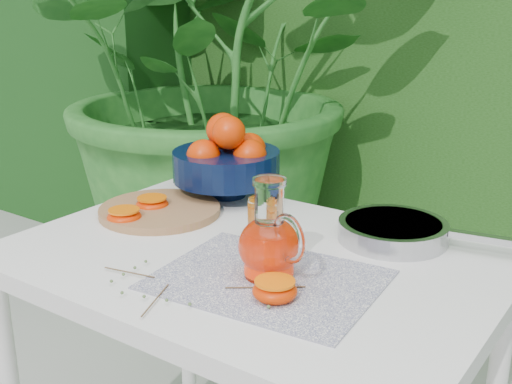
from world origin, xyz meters
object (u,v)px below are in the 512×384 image
Objects in this scene: saute_pan at (395,230)px; cutting_board at (160,210)px; juice_pitcher at (270,243)px; white_table at (251,290)px; fruit_bowl at (228,159)px.

cutting_board is at bearing -162.84° from saute_pan.
juice_pitcher is 0.45× the size of saute_pan.
saute_pan is at bearing 69.15° from juice_pitcher.
saute_pan reaches higher than white_table.
cutting_board is 1.52× the size of juice_pitcher.
cutting_board is at bearing 160.80° from juice_pitcher.
juice_pitcher is 0.34m from saute_pan.
fruit_bowl is 0.51m from juice_pitcher.
saute_pan is at bearing 17.16° from cutting_board.
fruit_bowl reaches higher than juice_pitcher.
fruit_bowl is 0.50m from saute_pan.
white_table is 2.77× the size of fruit_bowl.
white_table is at bearing -12.96° from cutting_board.
cutting_board is (-0.32, 0.07, 0.09)m from white_table.
juice_pitcher reaches higher than white_table.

